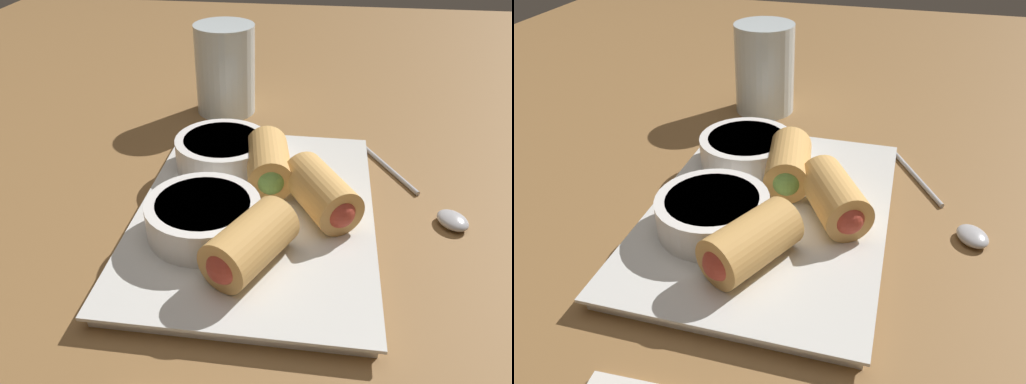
% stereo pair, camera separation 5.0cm
% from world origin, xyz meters
% --- Properties ---
extents(table_surface, '(1.80, 1.40, 0.02)m').
position_xyz_m(table_surface, '(0.00, 0.00, 0.01)').
color(table_surface, olive).
rests_on(table_surface, ground).
extents(serving_plate, '(0.31, 0.22, 0.01)m').
position_xyz_m(serving_plate, '(0.01, -0.02, 0.03)').
color(serving_plate, silver).
rests_on(serving_plate, table_surface).
extents(roll_front_left, '(0.09, 0.07, 0.04)m').
position_xyz_m(roll_front_left, '(-0.07, -0.02, 0.06)').
color(roll_front_left, '#DBA356').
rests_on(roll_front_left, serving_plate).
extents(roll_front_right, '(0.09, 0.08, 0.04)m').
position_xyz_m(roll_front_right, '(0.01, -0.08, 0.06)').
color(roll_front_right, '#DBA356').
rests_on(roll_front_right, serving_plate).
extents(roll_back_left, '(0.09, 0.06, 0.04)m').
position_xyz_m(roll_back_left, '(0.05, -0.02, 0.06)').
color(roll_back_left, '#DBA356').
rests_on(roll_back_left, serving_plate).
extents(dipping_bowl_near, '(0.10, 0.10, 0.03)m').
position_xyz_m(dipping_bowl_near, '(-0.03, 0.02, 0.05)').
color(dipping_bowl_near, white).
rests_on(dipping_bowl_near, serving_plate).
extents(dipping_bowl_far, '(0.10, 0.10, 0.03)m').
position_xyz_m(dipping_bowl_far, '(0.09, 0.03, 0.05)').
color(dipping_bowl_far, white).
rests_on(dipping_bowl_far, serving_plate).
extents(spoon, '(0.17, 0.10, 0.01)m').
position_xyz_m(spoon, '(0.05, -0.19, 0.03)').
color(spoon, '#B2B2B7').
rests_on(spoon, table_surface).
extents(drinking_glass, '(0.08, 0.08, 0.12)m').
position_xyz_m(drinking_glass, '(0.26, 0.06, 0.08)').
color(drinking_glass, silver).
rests_on(drinking_glass, table_surface).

